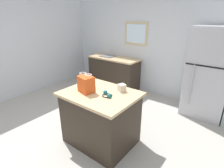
# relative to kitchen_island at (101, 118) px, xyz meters

# --- Properties ---
(ground) EXTENTS (6.49, 6.49, 0.00)m
(ground) POSITION_rel_kitchen_island_xyz_m (-0.24, -0.18, -0.45)
(ground) COLOR #ADA89E
(back_wall) EXTENTS (5.41, 0.13, 2.55)m
(back_wall) POSITION_rel_kitchen_island_xyz_m (-0.25, 2.45, 0.83)
(back_wall) COLOR silver
(back_wall) RESTS_ON ground
(kitchen_island) EXTENTS (1.13, 0.89, 0.90)m
(kitchen_island) POSITION_rel_kitchen_island_xyz_m (0.00, 0.00, 0.00)
(kitchen_island) COLOR #33281E
(kitchen_island) RESTS_ON ground
(refrigerator) EXTENTS (0.79, 0.73, 1.82)m
(refrigerator) POSITION_rel_kitchen_island_xyz_m (1.13, 2.03, 0.46)
(refrigerator) COLOR #B7B7BC
(refrigerator) RESTS_ON ground
(sink_counter) EXTENTS (1.50, 0.61, 1.07)m
(sink_counter) POSITION_rel_kitchen_island_xyz_m (-1.33, 2.09, 0.00)
(sink_counter) COLOR #33281E
(sink_counter) RESTS_ON ground
(shopping_bag) EXTENTS (0.27, 0.23, 0.30)m
(shopping_bag) POSITION_rel_kitchen_island_xyz_m (-0.19, -0.10, 0.57)
(shopping_bag) COLOR #DB511E
(shopping_bag) RESTS_ON kitchen_island
(small_box) EXTENTS (0.14, 0.14, 0.11)m
(small_box) POSITION_rel_kitchen_island_xyz_m (0.23, 0.25, 0.50)
(small_box) COLOR beige
(small_box) RESTS_ON kitchen_island
(bottle) EXTENTS (0.07, 0.07, 0.22)m
(bottle) POSITION_rel_kitchen_island_xyz_m (-0.42, 0.06, 0.54)
(bottle) COLOR #4C9956
(bottle) RESTS_ON kitchen_island
(ear_defenders) EXTENTS (0.20, 0.20, 0.06)m
(ear_defenders) POSITION_rel_kitchen_island_xyz_m (0.16, -0.03, 0.47)
(ear_defenders) COLOR black
(ear_defenders) RESTS_ON kitchen_island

